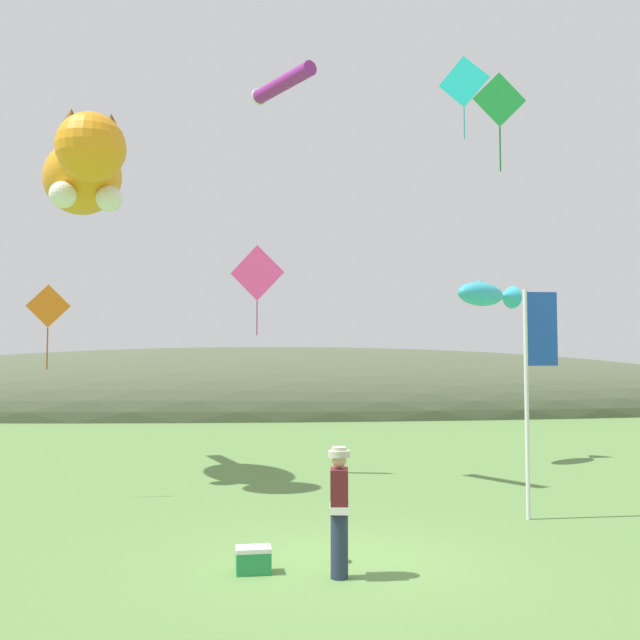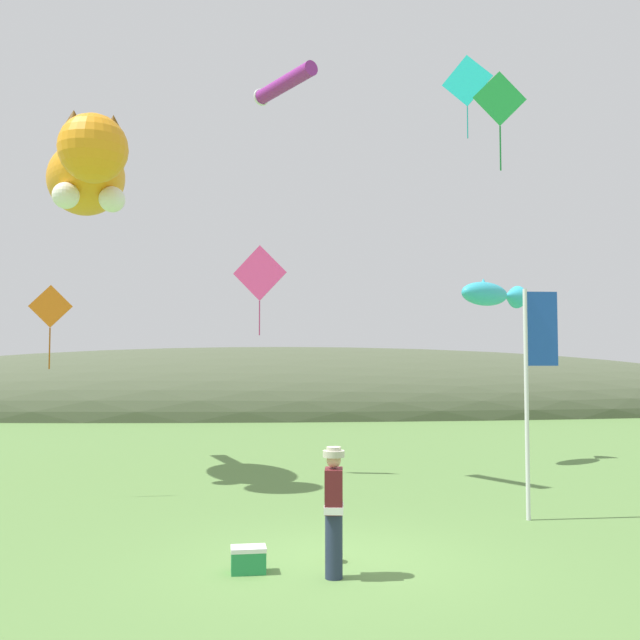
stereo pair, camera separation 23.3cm
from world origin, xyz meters
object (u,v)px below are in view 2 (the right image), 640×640
kite_spool (335,554)px  kite_giant_cat (87,175)px  kite_tube_streamer (284,84)px  kite_diamond_orange (50,308)px  festival_attendant (334,507)px  kite_diamond_pink (260,274)px  kite_diamond_green (500,100)px  picnic_cooler (248,560)px  kite_diamond_teal (467,81)px  festival_banner_pole (534,368)px  kite_fish_windsock (491,294)px

kite_spool → kite_giant_cat: bearing=126.1°
kite_tube_streamer → kite_diamond_orange: kite_tube_streamer is taller
kite_tube_streamer → kite_diamond_orange: 7.66m
festival_attendant → kite_diamond_orange: kite_diamond_orange is taller
kite_giant_cat → kite_diamond_pink: size_ratio=2.84×
kite_diamond_orange → kite_diamond_pink: size_ratio=0.78×
kite_giant_cat → kite_diamond_green: size_ratio=3.34×
picnic_cooler → kite_tube_streamer: size_ratio=0.24×
picnic_cooler → kite_diamond_green: kite_diamond_green is taller
kite_diamond_teal → kite_giant_cat: bearing=-176.0°
festival_banner_pole → kite_diamond_orange: kite_diamond_orange is taller
festival_attendant → picnic_cooler: (-1.17, 0.34, -0.77)m
kite_spool → kite_diamond_green: size_ratio=0.11×
kite_tube_streamer → picnic_cooler: bearing=-95.2°
kite_diamond_green → kite_diamond_pink: (-4.82, 5.00, -2.92)m
festival_banner_pole → kite_diamond_teal: (0.50, 5.95, 7.90)m
kite_diamond_green → kite_diamond_orange: bearing=166.5°
kite_diamond_teal → kite_tube_streamer: bearing=-158.7°
picnic_cooler → kite_diamond_pink: bearing=89.8°
kite_spool → kite_tube_streamer: bearing=95.6°
kite_diamond_teal → kite_spool: bearing=-118.1°
festival_attendant → festival_banner_pole: bearing=38.6°
kite_diamond_teal → kite_diamond_pink: size_ratio=1.00×
festival_attendant → kite_giant_cat: 12.17m
kite_diamond_orange → kite_diamond_teal: (10.23, 3.18, 6.61)m
kite_spool → kite_tube_streamer: kite_tube_streamer is taller
kite_spool → kite_diamond_green: 9.31m
kite_spool → kite_fish_windsock: bearing=60.6°
festival_banner_pole → kite_tube_streamer: (-4.63, 3.95, 6.88)m
festival_attendant → kite_diamond_green: kite_diamond_green is taller
kite_fish_windsock → kite_tube_streamer: 8.53m
picnic_cooler → kite_diamond_orange: bearing=128.2°
kite_spool → kite_tube_streamer: 11.56m
kite_giant_cat → kite_diamond_green: bearing=-27.0°
festival_attendant → kite_tube_streamer: 11.35m
kite_diamond_pink → festival_banner_pole: bearing=-46.7°
kite_diamond_green → kite_diamond_teal: (0.90, 5.41, 2.56)m
festival_banner_pole → kite_diamond_green: 5.37m
kite_giant_cat → kite_diamond_teal: size_ratio=2.84×
festival_banner_pole → kite_fish_windsock: 7.81m
kite_diamond_orange → kite_diamond_pink: kite_diamond_pink is taller
kite_spool → kite_diamond_green: bearing=39.9°
kite_fish_windsock → kite_diamond_pink: size_ratio=1.06×
festival_attendant → kite_diamond_orange: (-5.64, 6.03, 3.16)m
kite_fish_windsock → kite_diamond_pink: (-6.76, -1.84, 0.33)m
kite_diamond_pink → kite_fish_windsock: bearing=15.2°
festival_banner_pole → kite_diamond_orange: (-9.73, 2.77, 1.29)m
kite_diamond_pink → kite_diamond_orange: bearing=-148.5°
kite_spool → kite_fish_windsock: kite_fish_windsock is taller
kite_giant_cat → kite_diamond_pink: kite_giant_cat is taller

